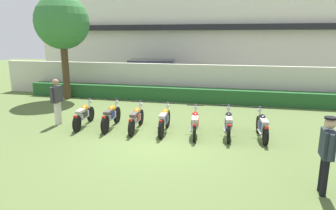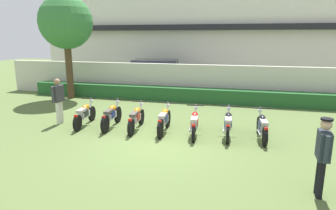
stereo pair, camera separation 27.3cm
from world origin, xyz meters
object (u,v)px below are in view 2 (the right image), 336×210
object	(u,v)px
motorcycle_in_row_3	(164,120)
motorcycle_in_row_4	(195,123)
motorcycle_in_row_1	(112,115)
motorcycle_in_row_0	(85,114)
officer_0	(323,151)
motorcycle_in_row_5	(228,124)
motorcycle_in_row_2	(136,118)
parked_car	(158,75)
inspector_person	(58,97)
motorcycle_in_row_6	(262,126)
tree_near_inspector	(66,23)

from	to	relation	value
motorcycle_in_row_3	motorcycle_in_row_4	xyz separation A→B (m)	(1.07, -0.04, -0.02)
motorcycle_in_row_1	motorcycle_in_row_4	distance (m)	3.07
motorcycle_in_row_0	officer_0	size ratio (longest dim) A/B	1.14
motorcycle_in_row_4	motorcycle_in_row_5	world-z (taller)	motorcycle_in_row_5
motorcycle_in_row_2	motorcycle_in_row_3	size ratio (longest dim) A/B	1.03
parked_car	motorcycle_in_row_0	bearing A→B (deg)	-101.26
inspector_person	motorcycle_in_row_5	bearing A→B (deg)	0.21
parked_car	motorcycle_in_row_6	world-z (taller)	parked_car
motorcycle_in_row_0	motorcycle_in_row_2	world-z (taller)	same
motorcycle_in_row_5	inspector_person	distance (m)	6.34
tree_near_inspector	motorcycle_in_row_0	size ratio (longest dim) A/B	2.80
motorcycle_in_row_4	motorcycle_in_row_5	xyz separation A→B (m)	(1.10, 0.11, 0.01)
parked_car	officer_0	world-z (taller)	parked_car
tree_near_inspector	motorcycle_in_row_0	xyz separation A→B (m)	(3.39, -4.43, -3.49)
motorcycle_in_row_4	officer_0	size ratio (longest dim) A/B	1.11
motorcycle_in_row_2	motorcycle_in_row_5	xyz separation A→B (m)	(3.20, 0.05, 0.01)
parked_car	motorcycle_in_row_1	world-z (taller)	parked_car
motorcycle_in_row_0	motorcycle_in_row_3	bearing A→B (deg)	-97.35
motorcycle_in_row_4	inspector_person	xyz separation A→B (m)	(-5.22, 0.08, 0.59)
tree_near_inspector	motorcycle_in_row_1	distance (m)	7.15
motorcycle_in_row_4	motorcycle_in_row_6	xyz separation A→B (m)	(2.18, 0.15, 0.00)
motorcycle_in_row_5	officer_0	world-z (taller)	officer_0
motorcycle_in_row_6	inspector_person	distance (m)	7.42
motorcycle_in_row_2	motorcycle_in_row_6	bearing A→B (deg)	-93.60
inspector_person	motorcycle_in_row_0	bearing A→B (deg)	-1.15
tree_near_inspector	inspector_person	bearing A→B (deg)	-62.36
motorcycle_in_row_2	inspector_person	world-z (taller)	inspector_person
motorcycle_in_row_2	officer_0	distance (m)	6.22
motorcycle_in_row_2	officer_0	world-z (taller)	officer_0
tree_near_inspector	motorcycle_in_row_5	distance (m)	10.28
tree_near_inspector	motorcycle_in_row_6	world-z (taller)	tree_near_inspector
motorcycle_in_row_1	officer_0	distance (m)	7.08
parked_car	tree_near_inspector	xyz separation A→B (m)	(-3.88, -3.51, 3.00)
motorcycle_in_row_4	motorcycle_in_row_5	size ratio (longest dim) A/B	0.98
motorcycle_in_row_0	motorcycle_in_row_3	xyz separation A→B (m)	(3.07, -0.02, 0.01)
parked_car	motorcycle_in_row_3	xyz separation A→B (m)	(2.58, -7.96, -0.48)
tree_near_inspector	motorcycle_in_row_3	bearing A→B (deg)	-34.57
motorcycle_in_row_4	motorcycle_in_row_1	bearing A→B (deg)	81.21
parked_car	motorcycle_in_row_2	xyz separation A→B (m)	(1.55, -7.94, -0.49)
tree_near_inspector	officer_0	xyz separation A→B (m)	(10.69, -7.69, -2.94)
motorcycle_in_row_1	officer_0	world-z (taller)	officer_0
parked_car	motorcycle_in_row_6	xyz separation A→B (m)	(5.82, -7.85, -0.49)
motorcycle_in_row_0	motorcycle_in_row_3	world-z (taller)	motorcycle_in_row_3
parked_car	motorcycle_in_row_5	distance (m)	9.22
tree_near_inspector	motorcycle_in_row_1	world-z (taller)	tree_near_inspector
motorcycle_in_row_1	motorcycle_in_row_3	world-z (taller)	motorcycle_in_row_3
parked_car	motorcycle_in_row_0	distance (m)	7.97
tree_near_inspector	motorcycle_in_row_2	world-z (taller)	tree_near_inspector
motorcycle_in_row_2	motorcycle_in_row_4	size ratio (longest dim) A/B	1.03
tree_near_inspector	motorcycle_in_row_5	size ratio (longest dim) A/B	2.79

